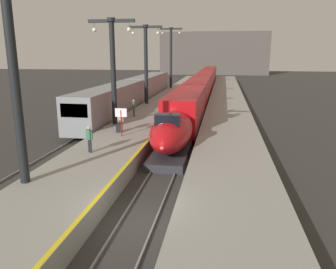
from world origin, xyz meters
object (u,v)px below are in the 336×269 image
object	(u,v)px
station_column_far	(146,57)
passenger_near_edge	(121,120)
station_column_near	(12,49)
passenger_mid_platform	(89,137)
highspeed_train_main	(202,85)
rolling_suitcase	(119,129)
station_column_distant	(171,52)
station_column_mid	(113,62)
regional_train_adjacent	(134,92)
passenger_far_waiting	(134,107)
departure_info_board	(121,116)

from	to	relation	value
station_column_far	passenger_near_edge	world-z (taller)	station_column_far
station_column_near	passenger_mid_platform	xyz separation A→B (m)	(1.13, 5.26, -5.29)
station_column_near	passenger_near_edge	size ratio (longest dim) A/B	6.15
highspeed_train_main	rolling_suitcase	bearing A→B (deg)	-98.33
station_column_far	station_column_distant	xyz separation A→B (m)	(0.00, 19.71, 0.57)
station_column_near	station_column_mid	distance (m)	13.98
station_column_far	rolling_suitcase	xyz separation A→B (m)	(1.32, -15.62, -5.32)
station_column_near	regional_train_adjacent	bearing A→B (deg)	94.49
station_column_far	rolling_suitcase	bearing A→B (deg)	-85.15
regional_train_adjacent	station_column_near	bearing A→B (deg)	-85.51
highspeed_train_main	station_column_near	size ratio (longest dim) A/B	7.33
station_column_near	station_column_mid	size ratio (longest dim) A/B	1.16
rolling_suitcase	station_column_distant	bearing A→B (deg)	92.15
station_column_mid	passenger_mid_platform	distance (m)	9.82
highspeed_train_main	passenger_near_edge	bearing A→B (deg)	-98.20
station_column_distant	passenger_near_edge	xyz separation A→B (m)	(1.43, -35.12, -5.21)
station_column_mid	passenger_far_waiting	world-z (taller)	station_column_mid
highspeed_train_main	station_column_mid	xyz separation A→B (m)	(-5.90, -28.09, 4.48)
highspeed_train_main	passenger_near_edge	xyz separation A→B (m)	(-4.47, -31.03, 0.07)
regional_train_adjacent	rolling_suitcase	size ratio (longest dim) A/B	37.27
rolling_suitcase	departure_info_board	world-z (taller)	departure_info_board
rolling_suitcase	station_column_mid	bearing A→B (deg)	112.86
station_column_far	station_column_distant	distance (m)	19.72
station_column_far	station_column_mid	bearing A→B (deg)	-90.00
regional_train_adjacent	passenger_far_waiting	xyz separation A→B (m)	(2.94, -11.04, -0.09)
passenger_far_waiting	station_column_far	bearing A→B (deg)	94.78
departure_info_board	rolling_suitcase	bearing A→B (deg)	117.42
station_column_far	passenger_far_waiting	bearing A→B (deg)	-85.22
station_column_far	passenger_far_waiting	size ratio (longest dim) A/B	5.54
passenger_near_edge	departure_info_board	size ratio (longest dim) A/B	0.80
station_column_far	station_column_distant	bearing A→B (deg)	90.00
departure_info_board	station_column_near	bearing A→B (deg)	-100.80
station_column_far	station_column_distant	size ratio (longest dim) A/B	0.90
station_column_far	station_column_near	bearing A→B (deg)	-89.89
station_column_near	highspeed_train_main	bearing A→B (deg)	82.08
highspeed_train_main	passenger_mid_platform	xyz separation A→B (m)	(-4.72, -36.78, 0.07)
highspeed_train_main	station_column_distant	world-z (taller)	station_column_distant
highspeed_train_main	rolling_suitcase	world-z (taller)	highspeed_train_main
highspeed_train_main	regional_train_adjacent	xyz separation A→B (m)	(-8.10, -13.40, 0.16)
station_column_far	passenger_far_waiting	world-z (taller)	station_column_far
rolling_suitcase	departure_info_board	bearing A→B (deg)	-62.58
station_column_distant	rolling_suitcase	xyz separation A→B (m)	(1.32, -35.33, -5.89)
passenger_mid_platform	passenger_far_waiting	bearing A→B (deg)	92.07
rolling_suitcase	passenger_far_waiting	bearing A→B (deg)	94.93
station_column_near	passenger_near_edge	world-z (taller)	station_column_near
station_column_distant	station_column_near	bearing A→B (deg)	-89.94
highspeed_train_main	station_column_far	world-z (taller)	station_column_far
station_column_distant	passenger_far_waiting	xyz separation A→B (m)	(0.74, -28.54, -5.21)
regional_train_adjacent	passenger_mid_platform	bearing A→B (deg)	-81.76
highspeed_train_main	departure_info_board	distance (m)	32.60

